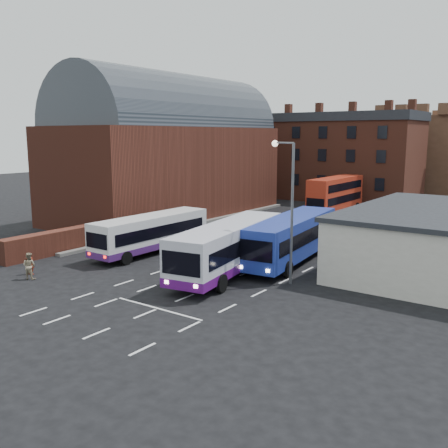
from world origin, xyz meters
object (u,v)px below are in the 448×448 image
Objects in this scene: bus_white_inbound at (229,245)px; pedestrian_red at (30,264)px; bus_blue at (291,236)px; bus_white_outbound at (151,231)px; bus_red_double at (336,194)px; pedestrian_beige at (29,266)px; street_lamp at (288,199)px.

pedestrian_red is at bearing 27.26° from bus_white_inbound.
bus_blue reaches higher than pedestrian_red.
bus_white_inbound is 5.47m from bus_blue.
bus_white_outbound is at bearing 13.29° from bus_blue.
bus_white_inbound is at bearing 100.05° from bus_red_double.
bus_white_outbound is 8.57m from bus_white_inbound.
bus_blue is 24.48m from bus_red_double.
pedestrian_red is 1.15m from pedestrian_beige.
street_lamp is (8.99, -28.30, 3.07)m from bus_red_double.
bus_white_inbound is 1.02× the size of bus_blue.
bus_blue is (10.35, 3.73, 0.21)m from bus_white_outbound.
street_lamp is (2.30, -4.76, 3.38)m from bus_blue.
bus_white_inbound is 1.42× the size of street_lamp.
bus_white_inbound is at bearing 63.21° from bus_blue.
bus_white_outbound is 11.00m from bus_blue.
pedestrian_red is (-10.61, -7.91, -1.24)m from bus_white_inbound.
pedestrian_red is (-12.51, -13.04, -1.22)m from bus_blue.
bus_red_double is (3.66, 27.27, 0.52)m from bus_white_outbound.
bus_white_outbound is 1.23× the size of street_lamp.
bus_white_outbound is 6.21× the size of pedestrian_beige.
bus_white_inbound is 7.19× the size of pedestrian_beige.
pedestrian_beige is (-13.89, -8.96, -4.47)m from street_lamp.
bus_white_outbound is at bearing -115.30° from pedestrian_beige.
street_lamp is 5.05× the size of pedestrian_beige.
pedestrian_red is 0.84× the size of pedestrian_beige.
bus_white_inbound is at bearing -174.98° from street_lamp.
bus_white_outbound is 10.10m from pedestrian_beige.
bus_white_inbound is at bearing -8.93° from bus_white_outbound.
bus_white_inbound reaches higher than bus_blue.
bus_blue is 8.39× the size of pedestrian_red.
street_lamp is 17.12m from pedestrian_beige.
bus_red_double is at bearing 107.62° from street_lamp.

